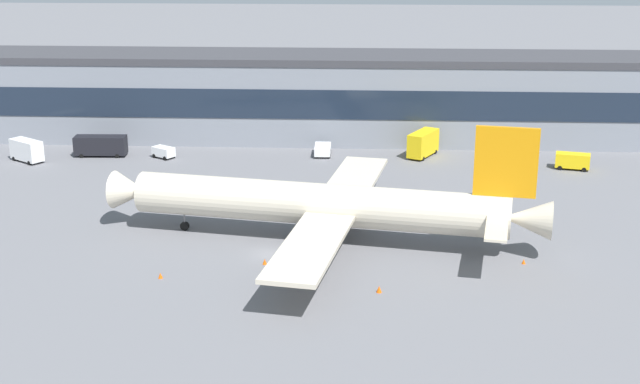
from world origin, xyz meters
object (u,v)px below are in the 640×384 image
(traffic_cone_0, at_px, (524,261))
(traffic_cone_2, at_px, (265,262))
(traffic_cone_1, at_px, (379,289))
(pushback_tractor, at_px, (323,149))
(airliner, at_px, (326,205))
(baggage_tug, at_px, (164,152))
(catering_truck, at_px, (423,143))
(crew_van, at_px, (572,160))
(fuel_truck, at_px, (100,145))
(stair_truck, at_px, (26,150))
(traffic_cone_3, at_px, (160,275))

(traffic_cone_0, xyz_separation_m, traffic_cone_2, (-29.58, -1.63, 0.05))
(traffic_cone_0, distance_m, traffic_cone_1, 18.82)
(pushback_tractor, bearing_deg, airliner, -86.79)
(baggage_tug, relative_size, catering_truck, 0.54)
(traffic_cone_1, bearing_deg, crew_van, 57.52)
(crew_van, distance_m, catering_truck, 23.72)
(fuel_truck, bearing_deg, stair_truck, -160.26)
(baggage_tug, xyz_separation_m, traffic_cone_2, (21.52, -44.57, -0.76))
(stair_truck, bearing_deg, pushback_tractor, 7.10)
(traffic_cone_1, bearing_deg, catering_truck, 81.67)
(traffic_cone_0, bearing_deg, pushback_tractor, 118.80)
(traffic_cone_3, bearing_deg, catering_truck, 58.64)
(pushback_tractor, distance_m, baggage_tug, 26.08)
(baggage_tug, height_order, crew_van, crew_van)
(crew_van, height_order, traffic_cone_2, crew_van)
(baggage_tug, relative_size, stair_truck, 0.65)
(baggage_tug, xyz_separation_m, catering_truck, (42.51, 3.38, 1.21))
(traffic_cone_1, height_order, traffic_cone_2, traffic_cone_1)
(traffic_cone_1, distance_m, traffic_cone_3, 24.08)
(airliner, height_order, traffic_cone_1, airliner)
(crew_van, relative_size, traffic_cone_3, 8.79)
(stair_truck, height_order, traffic_cone_0, stair_truck)
(airliner, distance_m, stair_truck, 60.31)
(baggage_tug, xyz_separation_m, traffic_cone_0, (51.09, -42.94, -0.81))
(traffic_cone_0, relative_size, traffic_cone_1, 0.75)
(baggage_tug, bearing_deg, traffic_cone_1, -56.34)
(crew_van, relative_size, traffic_cone_2, 8.58)
(baggage_tug, height_order, catering_truck, catering_truck)
(traffic_cone_1, bearing_deg, traffic_cone_3, 173.83)
(fuel_truck, bearing_deg, crew_van, -3.11)
(airliner, bearing_deg, fuel_truck, 135.94)
(catering_truck, bearing_deg, traffic_cone_1, -98.33)
(airliner, xyz_separation_m, crew_van, (37.11, 33.59, -3.27))
(airliner, height_order, traffic_cone_0, airliner)
(airliner, height_order, pushback_tractor, airliner)
(traffic_cone_2, bearing_deg, crew_van, 43.32)
(pushback_tractor, height_order, catering_truck, catering_truck)
(crew_van, bearing_deg, stair_truck, 179.84)
(pushback_tractor, bearing_deg, fuel_truck, -176.84)
(airliner, relative_size, traffic_cone_3, 85.22)
(pushback_tractor, height_order, stair_truck, stair_truck)
(stair_truck, distance_m, catering_truck, 64.53)
(traffic_cone_0, bearing_deg, airliner, 165.27)
(fuel_truck, height_order, traffic_cone_3, fuel_truck)
(baggage_tug, distance_m, traffic_cone_1, 62.15)
(crew_van, xyz_separation_m, traffic_cone_3, (-54.75, -45.82, -1.14))
(baggage_tug, xyz_separation_m, stair_truck, (-21.70, -3.07, 0.89))
(catering_truck, bearing_deg, pushback_tractor, -178.17)
(airliner, relative_size, traffic_cone_1, 73.13)
(fuel_truck, distance_m, traffic_cone_1, 69.38)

